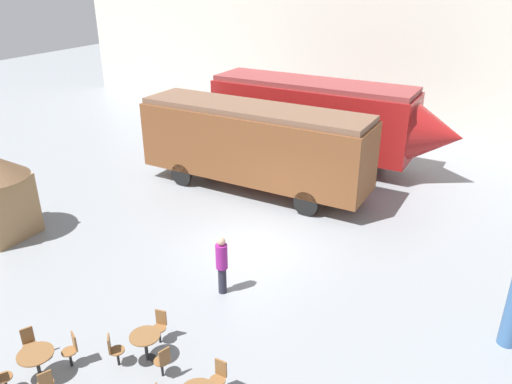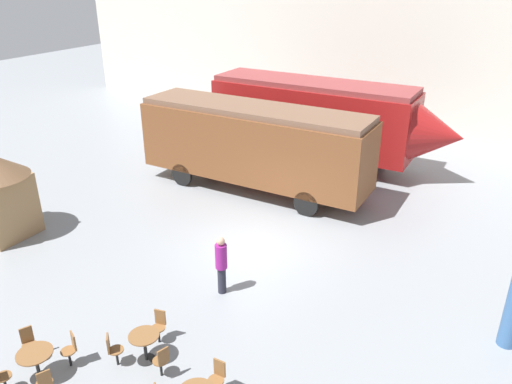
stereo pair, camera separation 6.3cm
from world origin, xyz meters
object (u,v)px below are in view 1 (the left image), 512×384
(cafe_table_far, at_px, (145,342))
(cafe_table_mid, at_px, (37,360))
(streamlined_locomotive, at_px, (327,117))
(passenger_coach_wooden, at_px, (254,142))
(cafe_chair_0, at_px, (219,376))
(visitor_person, at_px, (222,263))

(cafe_table_far, bearing_deg, cafe_table_mid, -136.75)
(cafe_table_far, bearing_deg, streamlined_locomotive, 95.07)
(streamlined_locomotive, xyz_separation_m, passenger_coach_wooden, (-1.45, -4.31, -0.19))
(cafe_table_mid, bearing_deg, cafe_chair_0, 23.37)
(cafe_chair_0, xyz_separation_m, visitor_person, (-1.98, 3.20, 0.48))
(visitor_person, bearing_deg, passenger_coach_wooden, 112.40)
(cafe_table_mid, distance_m, cafe_table_far, 2.40)
(passenger_coach_wooden, height_order, visitor_person, passenger_coach_wooden)
(passenger_coach_wooden, height_order, cafe_chair_0, passenger_coach_wooden)
(cafe_table_far, relative_size, cafe_chair_0, 0.87)
(visitor_person, bearing_deg, cafe_table_mid, -110.74)
(passenger_coach_wooden, relative_size, visitor_person, 5.33)
(streamlined_locomotive, relative_size, cafe_chair_0, 13.21)
(cafe_chair_0, bearing_deg, passenger_coach_wooden, -154.60)
(passenger_coach_wooden, distance_m, cafe_table_far, 10.49)
(cafe_table_far, distance_m, cafe_chair_0, 2.07)
(cafe_chair_0, bearing_deg, cafe_table_far, -90.11)
(streamlined_locomotive, distance_m, passenger_coach_wooden, 4.55)
(passenger_coach_wooden, bearing_deg, streamlined_locomotive, 71.39)
(streamlined_locomotive, height_order, cafe_table_mid, streamlined_locomotive)
(streamlined_locomotive, relative_size, passenger_coach_wooden, 1.19)
(passenger_coach_wooden, xyz_separation_m, visitor_person, (2.81, -6.80, -1.10))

